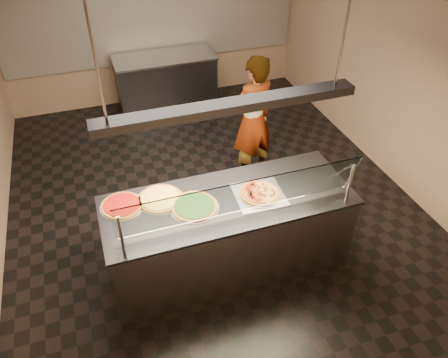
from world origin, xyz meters
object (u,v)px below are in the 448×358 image
object	(u,v)px
sneeze_guard	(242,198)
worker	(253,121)
pizza_cheese	(160,198)
half_pizza_sausage	(268,191)
half_pizza_pepperoni	(250,194)
prep_table	(166,83)
pizza_spatula	(156,202)
heat_lamp_housing	(229,106)
serving_counter	(228,233)
pizza_spinach	(194,206)
perforated_tray	(259,194)
pizza_tomato	(122,205)

from	to	relation	value
sneeze_guard	worker	bearing A→B (deg)	64.87
pizza_cheese	half_pizza_sausage	bearing A→B (deg)	-13.58
half_pizza_pepperoni	prep_table	xyz separation A→B (m)	(-0.02, 3.76, -0.50)
sneeze_guard	prep_table	size ratio (longest dim) A/B	1.36
half_pizza_sausage	prep_table	xyz separation A→B (m)	(-0.21, 3.75, -0.49)
sneeze_guard	half_pizza_sausage	distance (m)	0.58
prep_table	pizza_spatula	bearing A→B (deg)	-103.79
half_pizza_pepperoni	heat_lamp_housing	world-z (taller)	heat_lamp_housing
half_pizza_pepperoni	pizza_spatula	world-z (taller)	half_pizza_pepperoni
sneeze_guard	half_pizza_pepperoni	world-z (taller)	sneeze_guard
serving_counter	heat_lamp_housing	size ratio (longest dim) A/B	1.08
half_pizza_pepperoni	pizza_cheese	size ratio (longest dim) A/B	0.89
sneeze_guard	pizza_spinach	size ratio (longest dim) A/B	4.74
perforated_tray	pizza_cheese	size ratio (longest dim) A/B	1.11
sneeze_guard	pizza_cheese	world-z (taller)	sneeze_guard
perforated_tray	pizza_cheese	xyz separation A→B (m)	(-0.94, 0.25, 0.01)
half_pizza_pepperoni	pizza_tomato	size ratio (longest dim) A/B	0.97
perforated_tray	pizza_spatula	world-z (taller)	pizza_spatula
serving_counter	pizza_spinach	distance (m)	0.59
sneeze_guard	serving_counter	bearing A→B (deg)	90.00
serving_counter	pizza_spatula	size ratio (longest dim) A/B	9.70
prep_table	worker	world-z (taller)	worker
pizza_spatula	perforated_tray	bearing A→B (deg)	-10.84
serving_counter	prep_table	bearing A→B (deg)	87.06
heat_lamp_housing	half_pizza_pepperoni	bearing A→B (deg)	-9.16
sneeze_guard	pizza_cheese	bearing A→B (deg)	138.53
perforated_tray	half_pizza_pepperoni	world-z (taller)	half_pizza_pepperoni
pizza_spinach	heat_lamp_housing	world-z (taller)	heat_lamp_housing
pizza_cheese	prep_table	world-z (taller)	pizza_cheese
pizza_spatula	prep_table	size ratio (longest dim) A/B	0.15
pizza_tomato	half_pizza_pepperoni	bearing A→B (deg)	-12.45
half_pizza_pepperoni	worker	size ratio (longest dim) A/B	0.23
sneeze_guard	pizza_cheese	distance (m)	0.89
serving_counter	heat_lamp_housing	bearing A→B (deg)	0.00
sneeze_guard	pizza_spinach	bearing A→B (deg)	136.01
serving_counter	prep_table	distance (m)	3.73
half_pizza_sausage	worker	size ratio (longest dim) A/B	0.23
heat_lamp_housing	pizza_spinach	bearing A→B (deg)	-178.95
half_pizza_sausage	prep_table	distance (m)	3.79
serving_counter	perforated_tray	distance (m)	0.56
perforated_tray	half_pizza_pepperoni	size ratio (longest dim) A/B	1.25
sneeze_guard	pizza_tomato	distance (m)	1.19
half_pizza_pepperoni	worker	xyz separation A→B (m)	(0.62, 1.46, -0.10)
pizza_tomato	pizza_spatula	size ratio (longest dim) A/B	1.65
serving_counter	pizza_cheese	world-z (taller)	pizza_cheese
pizza_cheese	prep_table	bearing A→B (deg)	76.76
pizza_spinach	pizza_spatula	size ratio (longest dim) A/B	1.85
sneeze_guard	heat_lamp_housing	world-z (taller)	heat_lamp_housing
perforated_tray	pizza_tomato	world-z (taller)	pizza_tomato
prep_table	worker	distance (m)	2.41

